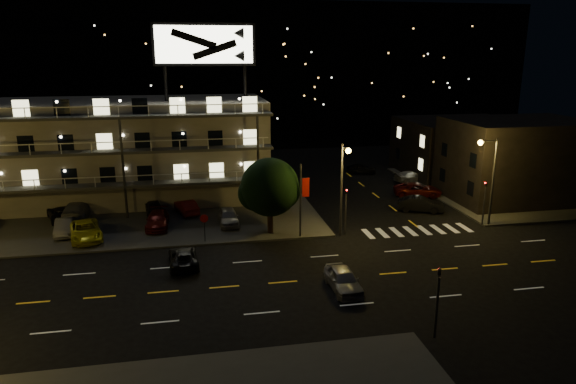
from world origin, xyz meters
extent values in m
plane|color=black|center=(0.00, 0.00, 0.00)|extent=(140.00, 140.00, 0.00)
cube|color=#3A3B38|center=(-14.00, 20.00, 0.07)|extent=(44.00, 24.00, 0.15)
cube|color=#3A3B38|center=(30.00, 20.00, 0.07)|extent=(16.00, 24.00, 0.15)
cube|color=gray|center=(-10.00, 24.00, 5.00)|extent=(28.00, 12.00, 10.00)
cube|color=gray|center=(-10.00, 24.00, 10.25)|extent=(28.00, 12.00, 0.50)
cube|color=#3A3B38|center=(-10.00, 17.10, 3.15)|extent=(28.00, 1.80, 0.25)
cube|color=#3A3B38|center=(-10.00, 17.10, 6.35)|extent=(28.00, 1.80, 0.25)
cube|color=#3A3B38|center=(-10.00, 17.10, 9.55)|extent=(28.00, 1.80, 0.25)
cylinder|color=black|center=(-6.00, 22.00, 12.25)|extent=(0.36, 0.36, 3.50)
cylinder|color=black|center=(2.00, 22.00, 12.25)|extent=(0.36, 0.36, 3.50)
cube|color=black|center=(-2.00, 22.00, 16.00)|extent=(10.20, 0.50, 4.20)
cube|color=white|center=(-2.00, 21.70, 16.00)|extent=(9.60, 0.06, 3.60)
cube|color=black|center=(30.00, 16.00, 4.25)|extent=(14.00, 10.00, 8.50)
cube|color=black|center=(30.00, 28.00, 3.50)|extent=(14.00, 12.00, 7.00)
cube|color=black|center=(0.00, 70.00, 12.00)|extent=(120.00, 20.00, 24.00)
cylinder|color=#2D2D30|center=(8.50, 8.30, 4.00)|extent=(0.20, 0.20, 8.00)
cylinder|color=#2D2D30|center=(8.50, 7.50, 7.80)|extent=(0.12, 1.80, 0.12)
sphere|color=gold|center=(8.50, 6.70, 7.70)|extent=(0.44, 0.44, 0.44)
cylinder|color=#2D2D30|center=(22.50, 8.30, 4.00)|extent=(0.20, 0.20, 8.00)
cylinder|color=#2D2D30|center=(21.70, 8.30, 7.80)|extent=(1.80, 0.12, 0.12)
sphere|color=gold|center=(20.90, 8.30, 7.70)|extent=(0.44, 0.44, 0.44)
cylinder|color=#2D2D30|center=(9.00, 8.50, 1.80)|extent=(0.14, 0.14, 3.60)
imported|color=black|center=(9.00, 8.50, 4.10)|extent=(0.20, 0.16, 1.00)
sphere|color=#FF0C0C|center=(9.00, 8.38, 4.00)|extent=(0.14, 0.14, 0.14)
cylinder|color=#2D2D30|center=(9.00, -8.50, 1.80)|extent=(0.14, 0.14, 3.60)
imported|color=black|center=(9.00, -8.50, 4.10)|extent=(0.20, 0.16, 1.00)
sphere|color=#FF0C0C|center=(9.00, -8.38, 4.00)|extent=(0.14, 0.14, 0.14)
cylinder|color=#2D2D30|center=(22.00, 8.50, 1.80)|extent=(0.14, 0.14, 3.60)
imported|color=black|center=(22.00, 8.50, 4.10)|extent=(0.16, 0.20, 1.00)
sphere|color=#FF0C0C|center=(21.88, 8.50, 4.00)|extent=(0.14, 0.14, 0.14)
cylinder|color=#2D2D30|center=(5.00, 8.40, 3.20)|extent=(0.16, 0.16, 6.40)
cube|color=red|center=(5.45, 8.40, 4.40)|extent=(0.60, 0.04, 1.60)
cylinder|color=#2D2D30|center=(-3.00, 8.60, 1.10)|extent=(0.08, 0.08, 2.20)
cylinder|color=red|center=(-3.00, 8.55, 2.15)|extent=(0.91, 0.04, 0.91)
cylinder|color=black|center=(2.64, 9.82, 1.31)|extent=(0.48, 0.48, 2.31)
sphere|color=black|center=(2.64, 9.82, 4.20)|extent=(5.01, 5.01, 5.01)
sphere|color=black|center=(1.48, 10.21, 3.62)|extent=(3.09, 3.09, 3.09)
sphere|color=black|center=(3.70, 9.43, 3.81)|extent=(2.89, 2.89, 2.89)
imported|color=gray|center=(-14.81, 12.61, 0.79)|extent=(1.79, 4.03, 1.29)
imported|color=gold|center=(-12.80, 11.04, 0.88)|extent=(3.73, 5.69, 1.45)
imported|color=#5E120D|center=(-7.03, 13.01, 0.83)|extent=(2.00, 4.71, 1.35)
imported|color=gray|center=(-0.77, 12.68, 0.87)|extent=(1.80, 4.27, 1.44)
imported|color=black|center=(-16.04, 16.90, 0.78)|extent=(3.52, 4.96, 1.25)
imported|color=gray|center=(-14.66, 17.20, 0.92)|extent=(2.27, 5.34, 1.54)
imported|color=black|center=(-7.65, 17.43, 0.80)|extent=(2.24, 4.06, 1.31)
imported|color=#5E120D|center=(-4.53, 16.64, 0.83)|extent=(2.63, 4.36, 1.36)
imported|color=black|center=(18.24, 13.49, 0.75)|extent=(4.78, 3.27, 1.49)
imported|color=#5E120D|center=(20.38, 18.85, 0.72)|extent=(5.62, 3.68, 1.44)
imported|color=gray|center=(22.38, 25.19, 0.64)|extent=(4.70, 2.83, 1.27)
imported|color=black|center=(17.76, 30.47, 0.65)|extent=(4.10, 2.57, 1.30)
imported|color=gray|center=(5.74, -1.87, 0.74)|extent=(1.85, 4.38, 1.48)
imported|color=black|center=(-4.72, 4.28, 0.62)|extent=(2.37, 4.59, 1.24)
camera|label=1|loc=(-3.63, -31.81, 15.22)|focal=32.00mm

